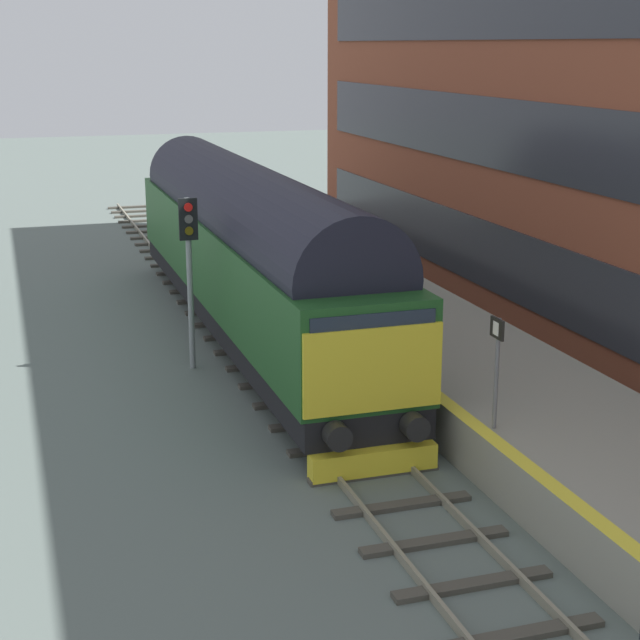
{
  "coord_description": "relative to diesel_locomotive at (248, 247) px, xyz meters",
  "views": [
    {
      "loc": [
        -6.11,
        -19.21,
        7.66
      ],
      "look_at": [
        0.2,
        0.45,
        1.94
      ],
      "focal_mm": 56.05,
      "sensor_mm": 36.0,
      "label": 1
    }
  ],
  "objects": [
    {
      "name": "station_platform",
      "position": [
        3.6,
        -6.02,
        -1.98
      ],
      "size": [
        4.0,
        44.0,
        1.01
      ],
      "color": "gray",
      "rests_on": "ground"
    },
    {
      "name": "station_building",
      "position": [
        9.15,
        -3.12,
        4.37
      ],
      "size": [
        4.53,
        35.05,
        13.7
      ],
      "color": "brown",
      "rests_on": "ground"
    },
    {
      "name": "waiting_passenger",
      "position": [
        2.98,
        -2.41,
        -0.49
      ],
      "size": [
        0.4,
        0.5,
        1.64
      ],
      "rotation": [
        0.0,
        0.0,
        1.36
      ],
      "color": "#34243D",
      "rests_on": "station_platform"
    },
    {
      "name": "ground_plane",
      "position": [
        -0.0,
        -6.02,
        -2.49
      ],
      "size": [
        140.0,
        140.0,
        0.0
      ],
      "primitive_type": "plane",
      "color": "#58645F",
      "rests_on": "ground"
    },
    {
      "name": "diesel_locomotive",
      "position": [
        0.0,
        0.0,
        0.0
      ],
      "size": [
        2.74,
        19.07,
        4.68
      ],
      "color": "black",
      "rests_on": "ground"
    },
    {
      "name": "track_main",
      "position": [
        -0.0,
        -6.02,
        -2.43
      ],
      "size": [
        2.5,
        60.0,
        0.15
      ],
      "color": "gray",
      "rests_on": "ground"
    },
    {
      "name": "platform_number_sign",
      "position": [
        1.98,
        -10.21,
        -0.13
      ],
      "size": [
        0.1,
        0.44,
        2.04
      ],
      "color": "slate",
      "rests_on": "station_platform"
    },
    {
      "name": "signal_post_mid",
      "position": [
        -1.97,
        -2.14,
        0.22
      ],
      "size": [
        0.44,
        0.22,
        4.19
      ],
      "color": "gray",
      "rests_on": "ground"
    }
  ]
}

